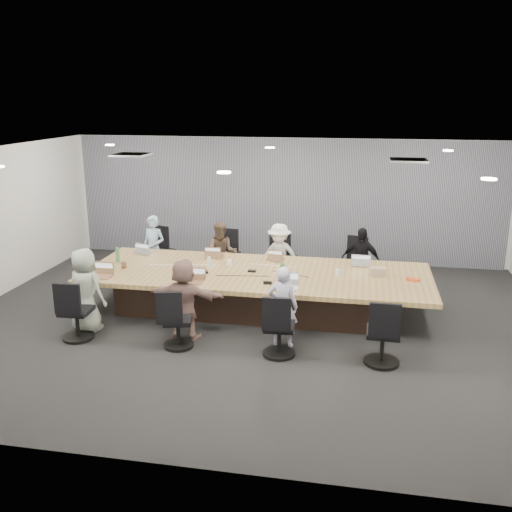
% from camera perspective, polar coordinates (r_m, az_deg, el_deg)
% --- Properties ---
extents(floor, '(10.00, 8.00, 0.00)m').
position_cam_1_polar(floor, '(9.77, -0.44, -6.57)').
color(floor, black).
rests_on(floor, ground).
extents(ceiling, '(10.00, 8.00, 0.00)m').
position_cam_1_polar(ceiling, '(9.08, -0.48, 10.00)').
color(ceiling, white).
rests_on(ceiling, wall_back).
extents(wall_back, '(10.00, 0.00, 2.80)m').
position_cam_1_polar(wall_back, '(13.19, 2.92, 5.66)').
color(wall_back, silver).
rests_on(wall_back, ground).
extents(wall_front, '(10.00, 0.00, 2.80)m').
position_cam_1_polar(wall_front, '(5.67, -8.38, -8.54)').
color(wall_front, silver).
rests_on(wall_front, ground).
extents(curtain, '(9.80, 0.04, 2.80)m').
position_cam_1_polar(curtain, '(13.11, 2.87, 5.60)').
color(curtain, slate).
rests_on(curtain, ground).
extents(conference_table, '(6.00, 2.20, 0.74)m').
position_cam_1_polar(conference_table, '(10.09, 0.11, -3.40)').
color(conference_table, black).
rests_on(conference_table, ground).
extents(chair_0, '(0.74, 0.74, 0.87)m').
position_cam_1_polar(chair_0, '(12.27, -9.55, 0.05)').
color(chair_0, black).
rests_on(chair_0, ground).
extents(chair_1, '(0.62, 0.62, 0.86)m').
position_cam_1_polar(chair_1, '(11.86, -2.99, -0.32)').
color(chair_1, black).
rests_on(chair_1, ground).
extents(chair_2, '(0.74, 0.74, 0.86)m').
position_cam_1_polar(chair_2, '(11.65, 2.59, -0.61)').
color(chair_2, black).
rests_on(chair_2, ground).
extents(chair_3, '(0.68, 0.68, 0.79)m').
position_cam_1_polar(chair_3, '(11.55, 10.37, -1.18)').
color(chair_3, black).
rests_on(chair_3, ground).
extents(chair_4, '(0.54, 0.54, 0.78)m').
position_cam_1_polar(chair_4, '(9.40, -17.50, -5.71)').
color(chair_4, black).
rests_on(chair_4, ground).
extents(chair_5, '(0.59, 0.59, 0.72)m').
position_cam_1_polar(chair_5, '(8.78, -7.81, -6.84)').
color(chair_5, black).
rests_on(chair_5, ground).
extents(chair_6, '(0.54, 0.54, 0.76)m').
position_cam_1_polar(chair_6, '(8.43, 2.34, -7.53)').
color(chair_6, black).
rests_on(chair_6, ground).
extents(chair_7, '(0.55, 0.55, 0.80)m').
position_cam_1_polar(chair_7, '(8.36, 12.55, -7.99)').
color(chair_7, black).
rests_on(chair_7, ground).
extents(person_0, '(0.55, 0.42, 1.36)m').
position_cam_1_polar(person_0, '(11.89, -10.18, 0.75)').
color(person_0, '#94B3D5').
rests_on(person_0, ground).
extents(laptop_0, '(0.37, 0.30, 0.02)m').
position_cam_1_polar(laptop_0, '(11.38, -11.16, 0.37)').
color(laptop_0, '#B2B2B7').
rests_on(laptop_0, conference_table).
extents(person_1, '(0.69, 0.58, 1.29)m').
position_cam_1_polar(person_1, '(11.47, -3.41, 0.23)').
color(person_1, '#4F3F32').
rests_on(person_1, ground).
extents(laptop_1, '(0.32, 0.22, 0.02)m').
position_cam_1_polar(laptop_1, '(10.93, -4.12, 0.00)').
color(laptop_1, '#8C6647').
rests_on(laptop_1, conference_table).
extents(person_2, '(0.91, 0.61, 1.30)m').
position_cam_1_polar(person_2, '(11.25, 2.35, -0.02)').
color(person_2, silver).
rests_on(person_2, ground).
extents(laptop_2, '(0.33, 0.25, 0.02)m').
position_cam_1_polar(laptop_2, '(10.70, 1.92, -0.31)').
color(laptop_2, '#8C6647').
rests_on(laptop_2, conference_table).
extents(person_3, '(0.81, 0.48, 1.30)m').
position_cam_1_polar(person_3, '(11.15, 10.41, -0.45)').
color(person_3, black).
rests_on(person_3, ground).
extents(laptop_3, '(0.36, 0.25, 0.02)m').
position_cam_1_polar(laptop_3, '(10.59, 10.41, -0.75)').
color(laptop_3, '#B2B2B7').
rests_on(laptop_3, conference_table).
extents(person_4, '(0.76, 0.60, 1.38)m').
position_cam_1_polar(person_4, '(9.59, -16.68, -3.28)').
color(person_4, gray).
rests_on(person_4, ground).
extents(laptop_4, '(0.36, 0.25, 0.02)m').
position_cam_1_polar(laptop_4, '(10.04, -15.30, -1.98)').
color(laptop_4, '#8C6647').
rests_on(laptop_4, conference_table).
extents(person_5, '(1.23, 0.44, 1.30)m').
position_cam_1_polar(person_5, '(8.98, -7.18, -4.29)').
color(person_5, '#84635C').
rests_on(person_5, ground).
extents(laptop_5, '(0.30, 0.22, 0.02)m').
position_cam_1_polar(laptop_5, '(9.45, -6.19, -2.62)').
color(laptop_5, '#8C6647').
rests_on(laptop_5, conference_table).
extents(person_6, '(0.49, 0.35, 1.27)m').
position_cam_1_polar(person_6, '(8.66, 2.70, -5.08)').
color(person_6, '#ABABCA').
rests_on(person_6, ground).
extents(laptop_6, '(0.33, 0.23, 0.02)m').
position_cam_1_polar(laptop_6, '(9.13, 3.20, -3.20)').
color(laptop_6, '#B2B2B7').
rests_on(laptop_6, conference_table).
extents(bottle_green_left, '(0.08, 0.08, 0.26)m').
position_cam_1_polar(bottle_green_left, '(10.84, -13.67, 0.12)').
color(bottle_green_left, '#3A7A40').
rests_on(bottle_green_left, conference_table).
extents(bottle_green_right, '(0.10, 0.10, 0.28)m').
position_cam_1_polar(bottle_green_right, '(9.52, 2.66, -1.58)').
color(bottle_green_right, '#3A7A40').
rests_on(bottle_green_right, conference_table).
extents(bottle_clear, '(0.07, 0.07, 0.20)m').
position_cam_1_polar(bottle_clear, '(10.21, -4.71, -0.62)').
color(bottle_clear, silver).
rests_on(bottle_clear, conference_table).
extents(cup_white_far, '(0.11, 0.11, 0.11)m').
position_cam_1_polar(cup_white_far, '(10.31, -2.70, -0.68)').
color(cup_white_far, white).
rests_on(cup_white_far, conference_table).
extents(cup_white_near, '(0.10, 0.10, 0.10)m').
position_cam_1_polar(cup_white_near, '(9.85, 8.20, -1.65)').
color(cup_white_near, white).
rests_on(cup_white_near, conference_table).
extents(mug_brown, '(0.12, 0.12, 0.11)m').
position_cam_1_polar(mug_brown, '(10.44, -13.08, -0.87)').
color(mug_brown, brown).
rests_on(mug_brown, conference_table).
extents(mic_left, '(0.17, 0.15, 0.03)m').
position_cam_1_polar(mic_left, '(9.93, -5.26, -1.63)').
color(mic_left, black).
rests_on(mic_left, conference_table).
extents(mic_right, '(0.14, 0.10, 0.03)m').
position_cam_1_polar(mic_right, '(9.97, -0.41, -1.50)').
color(mic_right, black).
rests_on(mic_right, conference_table).
extents(stapler, '(0.14, 0.04, 0.05)m').
position_cam_1_polar(stapler, '(9.31, 1.16, -2.69)').
color(stapler, black).
rests_on(stapler, conference_table).
extents(canvas_bag, '(0.28, 0.20, 0.14)m').
position_cam_1_polar(canvas_bag, '(9.96, 12.06, -1.53)').
color(canvas_bag, tan).
rests_on(canvas_bag, conference_table).
extents(snack_packet, '(0.24, 0.20, 0.04)m').
position_cam_1_polar(snack_packet, '(9.85, 15.44, -2.25)').
color(snack_packet, '#DF5020').
rests_on(snack_packet, conference_table).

